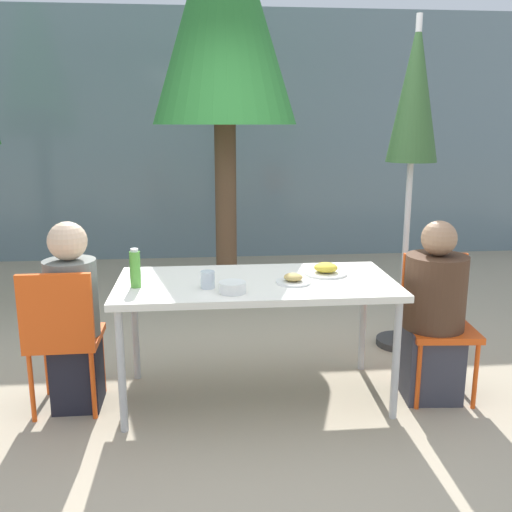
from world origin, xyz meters
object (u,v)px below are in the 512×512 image
chair_right (437,313)px  bottle (135,269)px  chair_left (62,330)px  tree_behind_left (223,7)px  salad_bowl (232,287)px  person_left (73,320)px  drinking_cup (208,280)px  person_right (433,317)px  closed_umbrella (414,106)px

chair_right → bottle: (-1.83, -0.06, 0.35)m
chair_left → tree_behind_left: bearing=64.0°
bottle → salad_bowl: bearing=-16.5°
person_left → drinking_cup: person_left is taller
salad_bowl → chair_left: bearing=171.7°
chair_left → bottle: (0.43, 0.02, 0.35)m
drinking_cup → person_right: bearing=1.8°
drinking_cup → tree_behind_left: tree_behind_left is taller
chair_right → person_right: (-0.06, -0.08, 0.00)m
tree_behind_left → chair_left: bearing=-115.4°
chair_right → closed_umbrella: (0.05, 0.76, 1.27)m
person_right → drinking_cup: person_right is taller
person_right → closed_umbrella: size_ratio=0.46×
person_left → person_right: (2.15, -0.08, -0.03)m
bottle → salad_bowl: size_ratio=1.50×
closed_umbrella → salad_bowl: 1.94m
drinking_cup → tree_behind_left: 2.90m
chair_left → drinking_cup: (0.84, -0.04, 0.29)m
person_right → drinking_cup: bearing=6.5°
closed_umbrella → salad_bowl: closed_umbrella is taller
person_left → bottle: person_left is taller
chair_right → tree_behind_left: 3.24m
closed_umbrella → person_left: bearing=-161.6°
tree_behind_left → drinking_cup: bearing=-95.2°
chair_right → tree_behind_left: (-1.22, 2.11, 2.14)m
closed_umbrella → person_right: bearing=-97.6°
person_left → chair_right: 2.21m
chair_right → closed_umbrella: size_ratio=0.36×
chair_left → closed_umbrella: 2.77m
drinking_cup → closed_umbrella: bearing=30.7°
closed_umbrella → tree_behind_left: (-1.27, 1.35, 0.87)m
chair_right → person_left: bearing=4.7°
chair_left → drinking_cup: 0.89m
closed_umbrella → salad_bowl: (-1.34, -0.98, -1.00)m
person_left → drinking_cup: 0.84m
person_right → closed_umbrella: 1.52m
closed_umbrella → chair_left: bearing=-160.1°
bottle → person_right: bearing=-0.5°
closed_umbrella → drinking_cup: bearing=-149.3°
closed_umbrella → tree_behind_left: size_ratio=0.64×
chair_left → salad_bowl: chair_left is taller
chair_left → bottle: size_ratio=3.87×
closed_umbrella → bottle: closed_umbrella is taller
person_right → salad_bowl: (-1.23, -0.15, 0.27)m
salad_bowl → tree_behind_left: bearing=88.3°
person_left → bottle: 0.50m
bottle → chair_right: bearing=1.9°
person_left → salad_bowl: size_ratio=7.48×
bottle → drinking_cup: 0.42m
person_right → person_left: bearing=2.6°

